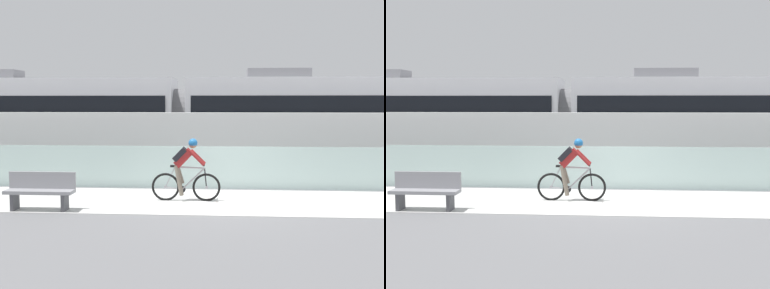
% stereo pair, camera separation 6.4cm
% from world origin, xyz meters
% --- Properties ---
extents(ground_plane, '(200.00, 200.00, 0.00)m').
position_xyz_m(ground_plane, '(0.00, 0.00, 0.00)').
color(ground_plane, slate).
extents(bike_path_deck, '(32.00, 3.20, 0.01)m').
position_xyz_m(bike_path_deck, '(0.00, 0.00, 0.01)').
color(bike_path_deck, silver).
rests_on(bike_path_deck, ground).
extents(glass_parapet, '(32.00, 0.05, 1.24)m').
position_xyz_m(glass_parapet, '(0.00, 1.85, 0.62)').
color(glass_parapet, '#ADC6C1').
rests_on(glass_parapet, ground).
extents(concrete_barrier_wall, '(32.00, 0.36, 2.19)m').
position_xyz_m(concrete_barrier_wall, '(0.00, 3.65, 1.09)').
color(concrete_barrier_wall, silver).
rests_on(concrete_barrier_wall, ground).
extents(tram_rail_near, '(32.00, 0.08, 0.01)m').
position_xyz_m(tram_rail_near, '(0.00, 6.13, 0.00)').
color(tram_rail_near, '#595654').
rests_on(tram_rail_near, ground).
extents(tram_rail_far, '(32.00, 0.08, 0.01)m').
position_xyz_m(tram_rail_far, '(0.00, 7.57, 0.00)').
color(tram_rail_far, '#595654').
rests_on(tram_rail_far, ground).
extents(tram, '(22.56, 2.54, 3.81)m').
position_xyz_m(tram, '(-1.63, 6.85, 1.89)').
color(tram, silver).
rests_on(tram, ground).
extents(cyclist_on_bike, '(1.77, 0.58, 1.61)m').
position_xyz_m(cyclist_on_bike, '(-0.86, -0.00, 0.80)').
color(cyclist_on_bike, black).
rests_on(cyclist_on_bike, ground).
extents(bench, '(1.60, 0.45, 0.89)m').
position_xyz_m(bench, '(-4.16, -1.29, 0.48)').
color(bench, gray).
rests_on(bench, ground).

